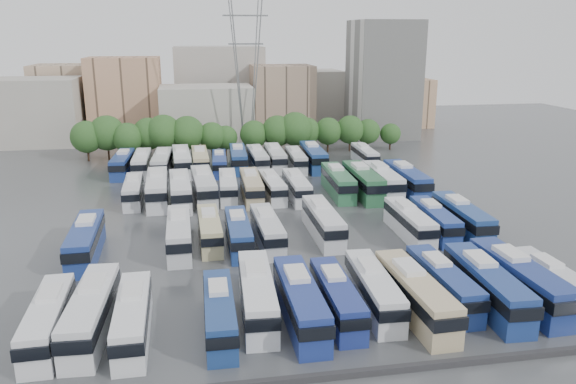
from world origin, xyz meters
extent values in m
plane|color=#424447|center=(0.00, 0.00, 0.00)|extent=(220.00, 220.00, 0.00)
cube|color=#2D2D30|center=(0.00, -33.00, 0.25)|extent=(56.00, 0.50, 0.50)
cylinder|color=black|center=(-28.84, 42.02, 1.24)|extent=(0.36, 0.36, 2.49)
sphere|color=#234C1E|center=(-28.84, 42.02, 4.62)|extent=(5.97, 5.97, 5.97)
cylinder|color=black|center=(-25.26, 42.75, 1.38)|extent=(0.36, 0.36, 2.76)
sphere|color=#234C1E|center=(-25.26, 42.75, 5.12)|extent=(6.61, 6.61, 6.61)
cylinder|color=black|center=(-21.41, 41.25, 1.17)|extent=(0.36, 0.36, 2.34)
sphere|color=#234C1E|center=(-21.41, 41.25, 4.35)|extent=(5.62, 5.62, 5.62)
cylinder|color=black|center=(-17.64, 42.83, 1.27)|extent=(0.36, 0.36, 2.55)
sphere|color=#234C1E|center=(-17.64, 42.83, 4.73)|extent=(6.11, 6.11, 6.11)
cylinder|color=black|center=(-14.81, 41.82, 1.38)|extent=(0.36, 0.36, 2.76)
sphere|color=#234C1E|center=(-14.81, 41.82, 5.13)|extent=(6.62, 6.62, 6.62)
cylinder|color=black|center=(-10.36, 41.32, 1.33)|extent=(0.36, 0.36, 2.67)
sphere|color=#234C1E|center=(-10.36, 41.32, 4.95)|extent=(6.40, 6.40, 6.40)
cylinder|color=black|center=(-5.79, 41.60, 1.11)|extent=(0.36, 0.36, 2.23)
sphere|color=#234C1E|center=(-5.79, 41.60, 4.13)|extent=(5.34, 5.34, 5.34)
cylinder|color=black|center=(-3.13, 42.19, 0.98)|extent=(0.36, 0.36, 1.96)
sphere|color=#234C1E|center=(-3.13, 42.19, 3.64)|extent=(4.70, 4.70, 4.70)
cylinder|color=black|center=(2.36, 41.90, 1.13)|extent=(0.36, 0.36, 2.25)
sphere|color=#234C1E|center=(2.36, 41.90, 4.18)|extent=(5.40, 5.40, 5.40)
cylinder|color=black|center=(7.01, 41.74, 1.27)|extent=(0.36, 0.36, 2.54)
sphere|color=#234C1E|center=(7.01, 41.74, 4.72)|extent=(6.10, 6.10, 6.10)
cylinder|color=black|center=(10.42, 41.17, 1.38)|extent=(0.36, 0.36, 2.75)
sphere|color=#234C1E|center=(10.42, 41.17, 5.11)|extent=(6.60, 6.60, 6.60)
cylinder|color=black|center=(13.08, 42.82, 1.15)|extent=(0.36, 0.36, 2.30)
sphere|color=#234C1E|center=(13.08, 42.82, 4.28)|extent=(5.53, 5.53, 5.53)
cylinder|color=black|center=(17.41, 42.52, 1.14)|extent=(0.36, 0.36, 2.28)
sphere|color=#234C1E|center=(17.41, 42.52, 4.23)|extent=(5.47, 5.47, 5.47)
cylinder|color=black|center=(22.00, 42.59, 1.19)|extent=(0.36, 0.36, 2.37)
sphere|color=#234C1E|center=(22.00, 42.59, 4.41)|extent=(5.69, 5.69, 5.69)
cylinder|color=black|center=(25.84, 42.84, 1.05)|extent=(0.36, 0.36, 2.10)
sphere|color=#234C1E|center=(25.84, 42.84, 3.89)|extent=(5.03, 5.03, 5.03)
cylinder|color=black|center=(30.68, 42.75, 0.88)|extent=(0.36, 0.36, 1.77)
sphere|color=#234C1E|center=(30.68, 42.75, 3.28)|extent=(4.24, 4.24, 4.24)
cube|color=#9E998E|center=(-42.00, 62.00, 7.00)|extent=(18.00, 14.00, 14.00)
cube|color=tan|center=(-24.00, 68.00, 9.00)|extent=(16.00, 12.00, 18.00)
cube|color=#ADA89E|center=(-6.00, 60.00, 6.00)|extent=(20.00, 14.00, 12.00)
cube|color=gray|center=(12.00, 66.00, 8.00)|extent=(14.00, 12.00, 16.00)
cube|color=gray|center=(-2.00, 80.00, 10.00)|extent=(22.00, 16.00, 20.00)
cube|color=tan|center=(-38.00, 78.00, 8.00)|extent=(16.00, 14.00, 16.00)
cube|color=#A39E93|center=(20.00, 78.00, 7.00)|extent=(18.00, 14.00, 14.00)
cube|color=tan|center=(44.00, 72.00, 6.00)|extent=(14.00, 12.00, 12.00)
cube|color=gray|center=(-14.00, 74.00, 5.00)|extent=(12.00, 10.00, 10.00)
cube|color=silver|center=(34.00, 58.00, 13.00)|extent=(14.00, 14.00, 26.00)
cylinder|color=slate|center=(0.00, 48.00, 17.00)|extent=(2.90, 2.91, 33.83)
cylinder|color=slate|center=(0.00, 52.00, 17.00)|extent=(2.90, 2.91, 33.83)
cylinder|color=slate|center=(4.00, 48.00, 17.00)|extent=(2.90, 2.91, 33.83)
cylinder|color=slate|center=(4.00, 52.00, 17.00)|extent=(2.90, 2.91, 33.83)
cube|color=slate|center=(2.00, 50.00, 26.52)|extent=(9.00, 0.30, 0.30)
cube|color=slate|center=(2.00, 50.00, 21.08)|extent=(7.00, 0.30, 0.30)
cube|color=silver|center=(-21.44, -24.12, 1.58)|extent=(2.67, 11.21, 3.16)
cube|color=black|center=(-21.43, -24.26, 2.18)|extent=(2.78, 11.38, 0.93)
cube|color=silver|center=(-21.47, -22.72, 3.36)|extent=(1.66, 3.01, 0.41)
cube|color=silver|center=(-18.30, -23.61, 1.72)|extent=(3.15, 12.24, 3.44)
cube|color=black|center=(-18.31, -23.76, 2.38)|extent=(3.28, 12.43, 1.01)
cube|color=silver|center=(-18.23, -22.10, 3.66)|extent=(1.87, 3.31, 0.44)
cube|color=silver|center=(-15.04, -24.83, 1.58)|extent=(2.52, 11.16, 3.15)
cube|color=black|center=(-15.03, -24.97, 2.18)|extent=(2.63, 11.33, 0.93)
cube|color=silver|center=(-15.06, -23.44, 3.36)|extent=(1.62, 2.99, 0.41)
cube|color=navy|center=(-8.30, -25.09, 1.52)|extent=(2.46, 10.79, 3.05)
cube|color=black|center=(-8.31, -25.22, 2.11)|extent=(2.57, 10.95, 0.90)
cube|color=silver|center=(-8.28, -23.75, 3.24)|extent=(1.57, 2.89, 0.39)
cube|color=silver|center=(-4.99, -22.81, 1.72)|extent=(3.16, 12.23, 3.43)
cube|color=black|center=(-5.00, -22.97, 2.37)|extent=(3.29, 12.41, 1.01)
cube|color=silver|center=(-4.92, -21.30, 3.66)|extent=(1.87, 3.31, 0.44)
cube|color=navy|center=(-1.66, -24.71, 1.72)|extent=(2.58, 12.14, 3.44)
cube|color=black|center=(-1.66, -24.86, 2.38)|extent=(2.71, 12.33, 1.01)
cube|color=silver|center=(-1.66, -23.19, 3.66)|extent=(1.72, 3.24, 0.45)
cube|color=navy|center=(1.59, -24.17, 1.55)|extent=(2.41, 10.97, 3.10)
cube|color=black|center=(1.59, -24.31, 2.15)|extent=(2.53, 11.14, 0.91)
cube|color=silver|center=(1.60, -22.80, 3.31)|extent=(1.58, 2.93, 0.40)
cube|color=silver|center=(5.09, -23.38, 1.61)|extent=(2.91, 11.47, 3.22)
cube|color=black|center=(5.09, -23.52, 2.23)|extent=(3.03, 11.65, 0.95)
cube|color=silver|center=(5.16, -21.95, 3.43)|extent=(1.74, 3.10, 0.42)
cube|color=tan|center=(8.13, -25.17, 1.75)|extent=(2.96, 12.42, 3.50)
cube|color=black|center=(8.13, -25.33, 2.42)|extent=(3.09, 12.61, 1.03)
cube|color=silver|center=(8.09, -23.63, 3.73)|extent=(1.84, 3.34, 0.45)
cube|color=navy|center=(11.58, -23.15, 1.60)|extent=(2.52, 11.33, 3.20)
cube|color=black|center=(11.58, -23.29, 2.21)|extent=(2.63, 11.50, 0.94)
cube|color=silver|center=(11.56, -21.74, 3.41)|extent=(1.63, 3.03, 0.41)
cube|color=navy|center=(14.93, -24.68, 1.77)|extent=(3.20, 12.60, 3.54)
cube|color=black|center=(14.92, -24.83, 2.45)|extent=(3.33, 12.80, 1.04)
cube|color=silver|center=(15.00, -23.11, 3.77)|extent=(1.91, 3.41, 0.46)
cube|color=navy|center=(18.29, -24.25, 1.82)|extent=(3.08, 12.94, 3.65)
cube|color=black|center=(18.29, -24.41, 2.52)|extent=(3.21, 13.13, 1.07)
cube|color=silver|center=(18.24, -22.64, 3.88)|extent=(1.91, 3.48, 0.47)
cube|color=silver|center=(21.37, -24.92, 1.55)|extent=(2.56, 10.97, 3.10)
cube|color=black|center=(21.37, -25.06, 2.14)|extent=(2.67, 11.14, 0.91)
cube|color=silver|center=(21.34, -23.56, 3.30)|extent=(1.61, 2.95, 0.40)
cube|color=navy|center=(-21.41, -7.02, 1.74)|extent=(2.86, 12.34, 3.48)
cube|color=black|center=(-21.40, -7.18, 2.41)|extent=(2.99, 12.53, 1.02)
cube|color=silver|center=(-21.44, -5.49, 3.71)|extent=(1.81, 3.31, 0.45)
cube|color=silver|center=(-11.63, -6.26, 1.67)|extent=(2.61, 11.82, 3.34)
cube|color=black|center=(-11.63, -6.41, 2.31)|extent=(2.73, 12.00, 0.98)
cube|color=silver|center=(-11.64, -4.79, 3.56)|extent=(1.70, 3.16, 0.43)
cube|color=#BFB583|center=(-8.25, -5.04, 1.53)|extent=(2.48, 10.84, 3.06)
cube|color=black|center=(-8.25, -5.18, 2.12)|extent=(2.59, 11.00, 0.90)
cube|color=silver|center=(-8.27, -3.69, 3.26)|extent=(1.58, 2.91, 0.40)
cube|color=navy|center=(-5.12, -6.83, 1.57)|extent=(2.46, 11.11, 3.14)
cube|color=black|center=(-5.13, -6.97, 2.17)|extent=(2.57, 11.27, 0.92)
cube|color=silver|center=(-5.11, -5.45, 3.34)|extent=(1.60, 2.97, 0.41)
cube|color=silver|center=(-1.83, -6.47, 1.59)|extent=(2.65, 11.27, 3.18)
cube|color=black|center=(-1.83, -6.61, 2.20)|extent=(2.76, 11.44, 0.93)
cube|color=silver|center=(-1.87, -5.07, 3.38)|extent=(1.66, 3.03, 0.41)
cube|color=silver|center=(4.95, -5.22, 1.70)|extent=(2.60, 12.03, 3.41)
cube|color=black|center=(4.95, -5.37, 2.35)|extent=(2.72, 12.21, 1.00)
cube|color=silver|center=(4.95, -3.72, 3.63)|extent=(1.71, 3.21, 0.44)
cube|color=white|center=(15.00, -6.79, 1.61)|extent=(2.60, 11.40, 3.22)
cube|color=black|center=(15.00, -6.94, 2.23)|extent=(2.72, 11.58, 0.95)
cube|color=silver|center=(15.03, -5.37, 3.43)|extent=(1.66, 3.06, 0.42)
cube|color=navy|center=(18.25, -6.55, 1.57)|extent=(2.89, 11.22, 3.15)
cube|color=black|center=(18.24, -6.69, 2.18)|extent=(3.01, 11.39, 0.93)
cube|color=silver|center=(18.31, -5.16, 3.35)|extent=(1.71, 3.04, 0.41)
cube|color=navy|center=(21.65, -6.71, 1.74)|extent=(2.95, 12.33, 3.47)
cube|color=black|center=(21.64, -6.86, 2.40)|extent=(3.08, 12.52, 1.02)
cube|color=silver|center=(21.69, -5.18, 3.70)|extent=(1.83, 3.32, 0.45)
cube|color=silver|center=(-18.20, 13.19, 1.54)|extent=(2.59, 10.94, 3.09)
cube|color=black|center=(-18.19, 13.05, 2.13)|extent=(2.71, 11.11, 0.91)
cube|color=silver|center=(-18.23, 14.55, 3.28)|extent=(1.62, 2.94, 0.40)
cube|color=silver|center=(-14.84, 12.62, 1.84)|extent=(3.10, 13.04, 3.68)
cube|color=black|center=(-14.84, 12.46, 2.54)|extent=(3.24, 13.24, 1.08)
cube|color=silver|center=(-14.88, 14.24, 3.91)|extent=(1.93, 3.51, 0.48)
cube|color=silver|center=(-11.64, 11.41, 1.77)|extent=(3.15, 12.61, 3.54)
cube|color=black|center=(-11.63, 11.26, 2.45)|extent=(3.28, 12.80, 1.04)
cube|color=silver|center=(-11.70, 12.97, 3.77)|extent=(1.90, 3.40, 0.46)
cube|color=silver|center=(-8.33, 12.54, 1.85)|extent=(3.44, 13.15, 3.69)
cube|color=black|center=(-8.32, 12.38, 2.55)|extent=(3.58, 13.36, 1.09)
cube|color=silver|center=(-8.41, 14.17, 3.93)|extent=(2.02, 3.57, 0.48)
cube|color=silver|center=(-4.83, 13.12, 1.57)|extent=(2.85, 11.19, 3.14)
cube|color=black|center=(-4.84, 12.98, 2.17)|extent=(2.97, 11.36, 0.92)
cube|color=silver|center=(-4.77, 14.50, 3.35)|extent=(1.70, 3.03, 0.41)
cube|color=tan|center=(-1.54, 11.90, 1.67)|extent=(2.75, 11.86, 3.35)
cube|color=black|center=(-1.54, 11.75, 2.31)|extent=(2.88, 12.04, 0.98)
cube|color=silver|center=(-1.51, 13.38, 3.56)|extent=(1.74, 3.18, 0.43)
cube|color=silver|center=(1.47, 11.95, 1.54)|extent=(2.78, 10.96, 3.08)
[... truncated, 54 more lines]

